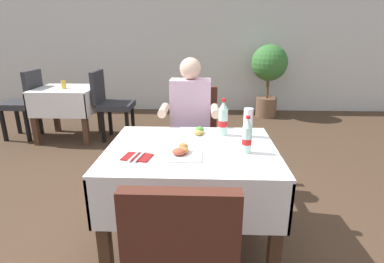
{
  "coord_description": "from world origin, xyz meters",
  "views": [
    {
      "loc": [
        0.06,
        -1.95,
        1.46
      ],
      "look_at": [
        -0.01,
        0.04,
        0.81
      ],
      "focal_mm": 28.27,
      "sensor_mm": 36.0,
      "label": 1
    }
  ],
  "objects_px": {
    "main_dining_table": "(191,170)",
    "plate_near_camera": "(182,152)",
    "background_chair_left": "(25,100)",
    "background_table_tumbler": "(64,85)",
    "potted_plant_corner": "(269,70)",
    "background_dining_table": "(67,102)",
    "cola_bottle_secondary": "(223,119)",
    "beer_glass_left": "(248,122)",
    "chair_far_diner_seat": "(195,133)",
    "plate_far_diner": "(197,134)",
    "chair_near_camera_side": "(183,260)",
    "napkin_cutlery_set": "(137,157)",
    "background_chair_right": "(110,101)",
    "seated_diner_far": "(190,120)",
    "cola_bottle_primary": "(247,137)"
  },
  "relations": [
    {
      "from": "beer_glass_left",
      "to": "background_dining_table",
      "type": "height_order",
      "value": "beer_glass_left"
    },
    {
      "from": "seated_diner_far",
      "to": "potted_plant_corner",
      "type": "xyz_separation_m",
      "value": [
        1.26,
        2.78,
        0.12
      ]
    },
    {
      "from": "chair_near_camera_side",
      "to": "cola_bottle_primary",
      "type": "distance_m",
      "value": 0.89
    },
    {
      "from": "chair_near_camera_side",
      "to": "napkin_cutlery_set",
      "type": "distance_m",
      "value": 0.76
    },
    {
      "from": "chair_far_diner_seat",
      "to": "napkin_cutlery_set",
      "type": "bearing_deg",
      "value": -107.56
    },
    {
      "from": "chair_far_diner_seat",
      "to": "cola_bottle_secondary",
      "type": "xyz_separation_m",
      "value": [
        0.22,
        -0.58,
        0.3
      ]
    },
    {
      "from": "plate_near_camera",
      "to": "background_dining_table",
      "type": "relative_size",
      "value": 0.28
    },
    {
      "from": "seated_diner_far",
      "to": "napkin_cutlery_set",
      "type": "relative_size",
      "value": 6.43
    },
    {
      "from": "plate_near_camera",
      "to": "potted_plant_corner",
      "type": "xyz_separation_m",
      "value": [
        1.27,
        3.66,
        0.08
      ]
    },
    {
      "from": "chair_near_camera_side",
      "to": "background_chair_right",
      "type": "xyz_separation_m",
      "value": [
        -1.23,
        3.06,
        0.0
      ]
    },
    {
      "from": "cola_bottle_primary",
      "to": "background_dining_table",
      "type": "xyz_separation_m",
      "value": [
        -2.19,
        2.29,
        -0.3
      ]
    },
    {
      "from": "background_chair_left",
      "to": "beer_glass_left",
      "type": "bearing_deg",
      "value": -34.7
    },
    {
      "from": "main_dining_table",
      "to": "napkin_cutlery_set",
      "type": "relative_size",
      "value": 5.76
    },
    {
      "from": "chair_far_diner_seat",
      "to": "plate_far_diner",
      "type": "bearing_deg",
      "value": -86.84
    },
    {
      "from": "seated_diner_far",
      "to": "background_dining_table",
      "type": "xyz_separation_m",
      "value": [
        -1.8,
        1.48,
        -0.18
      ]
    },
    {
      "from": "cola_bottle_secondary",
      "to": "background_chair_left",
      "type": "distance_m",
      "value": 3.32
    },
    {
      "from": "beer_glass_left",
      "to": "chair_far_diner_seat",
      "type": "bearing_deg",
      "value": 123.6
    },
    {
      "from": "chair_far_diner_seat",
      "to": "plate_far_diner",
      "type": "height_order",
      "value": "chair_far_diner_seat"
    },
    {
      "from": "background_chair_left",
      "to": "background_table_tumbler",
      "type": "bearing_deg",
      "value": -5.98
    },
    {
      "from": "chair_near_camera_side",
      "to": "background_chair_right",
      "type": "relative_size",
      "value": 1.0
    },
    {
      "from": "chair_far_diner_seat",
      "to": "background_chair_left",
      "type": "relative_size",
      "value": 1.0
    },
    {
      "from": "beer_glass_left",
      "to": "background_table_tumbler",
      "type": "xyz_separation_m",
      "value": [
        -2.23,
        1.91,
        -0.06
      ]
    },
    {
      "from": "seated_diner_far",
      "to": "beer_glass_left",
      "type": "relative_size",
      "value": 5.89
    },
    {
      "from": "main_dining_table",
      "to": "potted_plant_corner",
      "type": "distance_m",
      "value": 3.73
    },
    {
      "from": "background_table_tumbler",
      "to": "cola_bottle_primary",
      "type": "bearing_deg",
      "value": -45.6
    },
    {
      "from": "plate_near_camera",
      "to": "background_table_tumbler",
      "type": "relative_size",
      "value": 2.07
    },
    {
      "from": "background_dining_table",
      "to": "background_table_tumbler",
      "type": "xyz_separation_m",
      "value": [
        0.01,
        -0.07,
        0.25
      ]
    },
    {
      "from": "beer_glass_left",
      "to": "napkin_cutlery_set",
      "type": "xyz_separation_m",
      "value": [
        -0.73,
        -0.42,
        -0.11
      ]
    },
    {
      "from": "beer_glass_left",
      "to": "background_chair_left",
      "type": "bearing_deg",
      "value": 145.3
    },
    {
      "from": "seated_diner_far",
      "to": "background_table_tumbler",
      "type": "height_order",
      "value": "seated_diner_far"
    },
    {
      "from": "chair_far_diner_seat",
      "to": "background_dining_table",
      "type": "height_order",
      "value": "chair_far_diner_seat"
    },
    {
      "from": "plate_far_diner",
      "to": "cola_bottle_primary",
      "type": "distance_m",
      "value": 0.46
    },
    {
      "from": "chair_near_camera_side",
      "to": "background_table_tumbler",
      "type": "bearing_deg",
      "value": 121.4
    },
    {
      "from": "cola_bottle_secondary",
      "to": "napkin_cutlery_set",
      "type": "xyz_separation_m",
      "value": [
        -0.55,
        -0.45,
        -0.12
      ]
    },
    {
      "from": "background_dining_table",
      "to": "cola_bottle_secondary",
      "type": "bearing_deg",
      "value": -43.39
    },
    {
      "from": "beer_glass_left",
      "to": "background_table_tumbler",
      "type": "relative_size",
      "value": 1.94
    },
    {
      "from": "plate_far_diner",
      "to": "background_chair_left",
      "type": "height_order",
      "value": "background_chair_left"
    },
    {
      "from": "plate_far_diner",
      "to": "cola_bottle_secondary",
      "type": "distance_m",
      "value": 0.22
    },
    {
      "from": "chair_near_camera_side",
      "to": "beer_glass_left",
      "type": "bearing_deg",
      "value": 69.67
    },
    {
      "from": "seated_diner_far",
      "to": "background_chair_left",
      "type": "xyz_separation_m",
      "value": [
        -2.41,
        1.48,
        -0.16
      ]
    },
    {
      "from": "chair_far_diner_seat",
      "to": "chair_near_camera_side",
      "type": "distance_m",
      "value": 1.69
    },
    {
      "from": "main_dining_table",
      "to": "chair_far_diner_seat",
      "type": "xyz_separation_m",
      "value": [
        -0.0,
        0.85,
        -0.01
      ]
    },
    {
      "from": "potted_plant_corner",
      "to": "seated_diner_far",
      "type": "bearing_deg",
      "value": -114.3
    },
    {
      "from": "chair_far_diner_seat",
      "to": "potted_plant_corner",
      "type": "distance_m",
      "value": 2.95
    },
    {
      "from": "background_chair_right",
      "to": "potted_plant_corner",
      "type": "distance_m",
      "value": 2.78
    },
    {
      "from": "beer_glass_left",
      "to": "potted_plant_corner",
      "type": "relative_size",
      "value": 0.17
    },
    {
      "from": "seated_diner_far",
      "to": "background_dining_table",
      "type": "bearing_deg",
      "value": 140.58
    },
    {
      "from": "main_dining_table",
      "to": "plate_near_camera",
      "type": "distance_m",
      "value": 0.24
    },
    {
      "from": "napkin_cutlery_set",
      "to": "potted_plant_corner",
      "type": "bearing_deg",
      "value": 67.4
    },
    {
      "from": "chair_far_diner_seat",
      "to": "seated_diner_far",
      "type": "xyz_separation_m",
      "value": [
        -0.04,
        -0.11,
        0.16
      ]
    }
  ]
}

